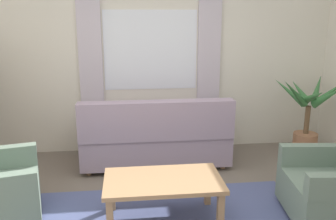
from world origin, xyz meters
TOP-DOWN VIEW (x-y plane):
  - wall_back at (0.00, 2.26)m, footprint 5.32×0.12m
  - window_with_curtains at (0.00, 2.18)m, footprint 1.98×0.07m
  - couch at (0.01, 1.56)m, footprint 1.90×0.82m
  - coffee_table at (-0.04, 0.17)m, footprint 1.10×0.64m
  - potted_plant at (2.14, 1.66)m, footprint 1.09×1.04m

SIDE VIEW (x-z plane):
  - couch at x=0.01m, z-range -0.09..0.83m
  - coffee_table at x=-0.04m, z-range 0.16..0.60m
  - potted_plant at x=2.14m, z-range -0.03..1.14m
  - wall_back at x=0.00m, z-range 0.00..2.60m
  - window_with_curtains at x=0.00m, z-range 0.75..2.15m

